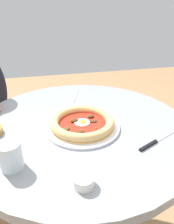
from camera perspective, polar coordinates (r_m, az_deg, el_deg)
name	(u,v)px	position (r m, az deg, el deg)	size (l,w,h in m)	color
dining_table	(81,151)	(0.97, -1.69, -10.69)	(0.92, 0.92, 0.73)	gray
pizza_on_plate	(83,123)	(0.84, -1.23, -3.12)	(0.30, 0.30, 0.04)	white
water_glass	(11,157)	(0.68, -20.13, -11.60)	(0.07, 0.07, 0.09)	silver
steak_knife	(153,143)	(0.79, 17.63, -8.09)	(0.09, 0.19, 0.01)	silver
ramekin_capers	(84,181)	(0.60, -0.95, -18.29)	(0.06, 0.06, 0.03)	white
fork_utensil	(76,95)	(1.15, -3.14, 4.67)	(0.17, 0.07, 0.00)	#BCBCC1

